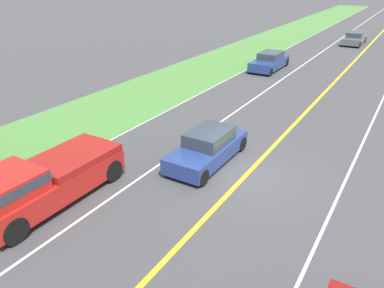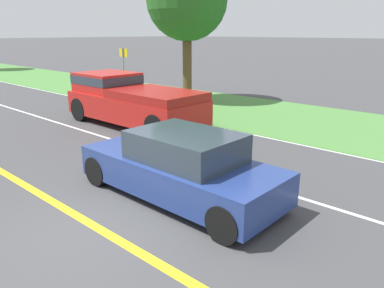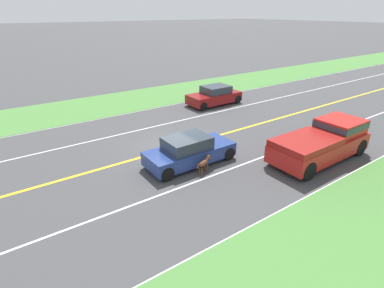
{
  "view_description": "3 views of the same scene",
  "coord_description": "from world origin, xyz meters",
  "px_view_note": "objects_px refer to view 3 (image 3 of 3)",
  "views": [
    {
      "loc": [
        -4.92,
        12.32,
        7.54
      ],
      "look_at": [
        2.47,
        0.18,
        0.82
      ],
      "focal_mm": 35.0,
      "sensor_mm": 36.0,
      "label": 1
    },
    {
      "loc": [
        -3.17,
        -5.11,
        3.26
      ],
      "look_at": [
        2.15,
        -0.27,
        1.1
      ],
      "focal_mm": 35.0,
      "sensor_mm": 36.0,
      "label": 2
    },
    {
      "loc": [
        12.54,
        -7.48,
        6.79
      ],
      "look_at": [
        1.75,
        0.08,
        0.89
      ],
      "focal_mm": 28.0,
      "sensor_mm": 36.0,
      "label": 3
    }
  ],
  "objects_px": {
    "ego_car": "(189,151)",
    "oncoming_car": "(214,96)",
    "pickup_truck": "(323,141)",
    "dog": "(205,163)"
  },
  "relations": [
    {
      "from": "ego_car",
      "to": "oncoming_car",
      "type": "height_order",
      "value": "oncoming_car"
    },
    {
      "from": "ego_car",
      "to": "pickup_truck",
      "type": "bearing_deg",
      "value": 60.01
    },
    {
      "from": "dog",
      "to": "pickup_truck",
      "type": "height_order",
      "value": "pickup_truck"
    },
    {
      "from": "pickup_truck",
      "to": "oncoming_car",
      "type": "relative_size",
      "value": 1.29
    },
    {
      "from": "ego_car",
      "to": "dog",
      "type": "bearing_deg",
      "value": 3.48
    },
    {
      "from": "ego_car",
      "to": "oncoming_car",
      "type": "relative_size",
      "value": 1.03
    },
    {
      "from": "dog",
      "to": "pickup_truck",
      "type": "bearing_deg",
      "value": 51.56
    },
    {
      "from": "ego_car",
      "to": "oncoming_car",
      "type": "distance_m",
      "value": 10.2
    },
    {
      "from": "ego_car",
      "to": "pickup_truck",
      "type": "relative_size",
      "value": 0.8
    },
    {
      "from": "oncoming_car",
      "to": "ego_car",
      "type": "bearing_deg",
      "value": 134.35
    }
  ]
}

